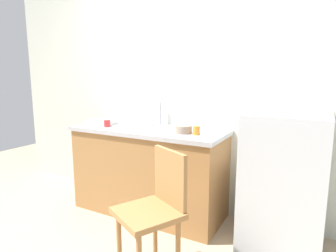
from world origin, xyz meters
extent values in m
plane|color=tan|center=(0.00, 0.00, 0.00)|extent=(8.00, 8.00, 0.00)
cube|color=silver|center=(0.00, 1.00, 1.32)|extent=(4.80, 0.10, 2.64)
cube|color=#A87542|center=(-0.23, 0.65, 0.42)|extent=(1.53, 0.60, 0.84)
cube|color=#B7B7BC|center=(-0.23, 0.65, 0.86)|extent=(1.57, 0.64, 0.04)
cylinder|color=#B7B7BC|center=(-0.24, 0.90, 1.00)|extent=(0.02, 0.02, 0.24)
cube|color=silver|center=(1.06, 0.65, 0.56)|extent=(0.62, 0.60, 1.11)
cylinder|color=#A87542|center=(0.09, -0.26, 0.23)|extent=(0.04, 0.04, 0.45)
cylinder|color=#A87542|center=(0.23, 0.01, 0.23)|extent=(0.04, 0.04, 0.45)
cylinder|color=#A87542|center=(0.50, -0.13, 0.23)|extent=(0.04, 0.04, 0.45)
cube|color=#A87542|center=(0.30, -0.20, 0.47)|extent=(0.54, 0.54, 0.04)
cube|color=#A87542|center=(0.38, -0.03, 0.69)|extent=(0.33, 0.19, 0.40)
cube|color=white|center=(-0.81, 0.63, 0.91)|extent=(0.28, 0.20, 0.05)
cylinder|color=gray|center=(0.19, 0.59, 0.92)|extent=(0.16, 0.16, 0.07)
cylinder|color=red|center=(-0.65, 0.52, 0.92)|extent=(0.07, 0.07, 0.07)
cylinder|color=orange|center=(0.33, 0.57, 0.92)|extent=(0.06, 0.06, 0.08)
cylinder|color=white|center=(-0.28, 0.78, 0.93)|extent=(0.07, 0.07, 0.08)
camera|label=1|loc=(1.28, -1.72, 1.39)|focal=30.41mm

